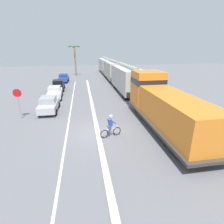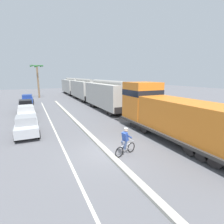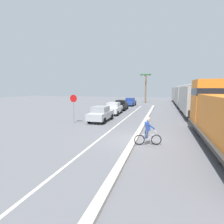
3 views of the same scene
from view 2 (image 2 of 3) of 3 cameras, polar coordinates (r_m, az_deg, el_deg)
ground_plane at (r=11.48m, az=-1.92°, el=-12.98°), size 120.00×120.00×0.00m
median_curb at (r=16.80m, az=-10.03°, el=-4.72°), size 0.36×36.00×0.16m
lane_stripe at (r=16.41m, az=-18.17°, el=-5.83°), size 0.14×36.00×0.01m
locomotive at (r=14.39m, az=17.77°, el=-0.86°), size 3.10×11.61×4.20m
hopper_car_lead at (r=24.54m, az=-1.79°, el=5.44°), size 2.90×10.60×4.18m
hopper_car_middle at (r=35.44m, az=-9.29°, el=7.28°), size 2.90×10.60×4.18m
hopper_car_trailing at (r=46.68m, az=-13.25°, el=8.20°), size 2.90×10.60×4.18m
parked_car_silver at (r=15.95m, az=-26.06°, el=-3.92°), size 1.84×4.20×1.62m
parked_car_white at (r=21.22m, az=-26.18°, el=-0.25°), size 1.97×4.27×1.62m
parked_car_black at (r=26.21m, az=-26.34°, el=1.84°), size 1.96×4.26×1.62m
parked_car_blue at (r=33.38m, az=-25.87°, el=3.79°), size 1.94×4.25×1.62m
cyclist at (r=10.85m, az=4.38°, el=-9.85°), size 1.65×0.64×1.71m
palm_tree_near at (r=41.20m, az=-23.14°, el=11.42°), size 2.68×2.74×7.20m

